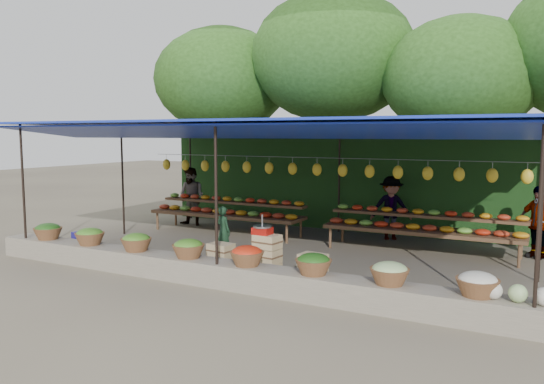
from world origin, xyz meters
The scene contains 16 objects.
ground centered at (0.00, 0.00, 0.00)m, with size 60.00×60.00×0.00m, color brown.
stone_curb centered at (0.00, -2.75, 0.20)m, with size 10.60×0.55×0.40m, color #6E6758.
stall_canopy centered at (0.00, 0.06, 2.68)m, with size 10.80×6.60×2.82m.
produce_baskets centered at (-0.10, -2.75, 0.56)m, with size 8.98×0.58×0.34m.
netting_backdrop centered at (0.00, 3.15, 1.25)m, with size 10.60×0.06×2.50m, color #214D1B.
tree_row centered at (0.50, 6.09, 4.70)m, with size 16.51×5.50×7.12m.
fruit_table_left centered at (-2.49, 1.35, 0.61)m, with size 4.21×0.95×0.93m.
fruit_table_right centered at (2.51, 1.35, 0.61)m, with size 4.21×0.95×0.93m.
crate_counter centered at (0.39, -1.89, 0.31)m, with size 2.39×0.39×0.77m.
weighing_scale centered at (0.32, -1.89, 0.86)m, with size 0.34×0.34×0.36m.
vendor_seated centered at (-1.16, -0.90, 0.53)m, with size 0.39×0.26×1.07m, color #17331E.
customer_left centered at (-4.02, 1.88, 0.82)m, with size 0.80×0.62×1.64m, color slate.
customer_mid centered at (1.50, 2.52, 0.78)m, with size 1.01×0.58×1.56m, color slate.
customer_right centered at (4.72, 2.00, 0.76)m, with size 0.89×0.37×1.52m, color slate.
blue_crate_front centered at (-3.82, -2.18, 0.14)m, with size 0.46×0.33×0.28m, color navy.
blue_crate_back centered at (-4.67, -1.47, 0.15)m, with size 0.50×0.36×0.30m, color navy.
Camera 1 is at (4.88, -10.20, 2.59)m, focal length 35.00 mm.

